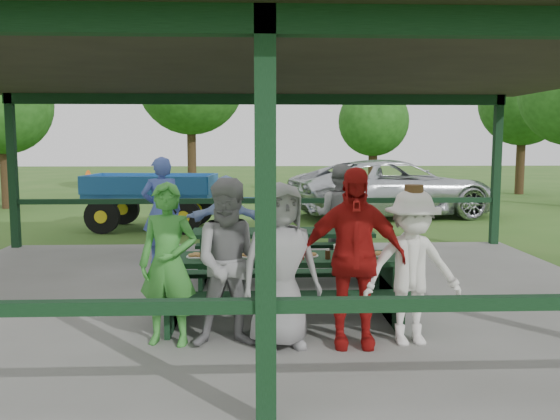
{
  "coord_description": "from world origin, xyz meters",
  "views": [
    {
      "loc": [
        -0.07,
        -7.96,
        2.18
      ],
      "look_at": [
        0.25,
        -0.3,
        1.29
      ],
      "focal_mm": 38.0,
      "sensor_mm": 36.0,
      "label": 1
    }
  ],
  "objects_px": {
    "contestant_grey_mid": "(280,265)",
    "farm_trailer": "(152,200)",
    "picnic_table_near": "(282,279)",
    "spectator_grey": "(339,216)",
    "contestant_red": "(353,257)",
    "spectator_lblue": "(227,221)",
    "picnic_table_far": "(282,249)",
    "contestant_grey_left": "(233,263)",
    "contestant_green": "(168,264)",
    "pickup_truck": "(394,188)",
    "contestant_white_fedora": "(412,267)",
    "spectator_blue": "(162,210)"
  },
  "relations": [
    {
      "from": "contestant_grey_mid",
      "to": "farm_trailer",
      "type": "distance_m",
      "value": 9.39
    },
    {
      "from": "picnic_table_near",
      "to": "spectator_grey",
      "type": "distance_m",
      "value": 3.15
    },
    {
      "from": "contestant_red",
      "to": "spectator_lblue",
      "type": "bearing_deg",
      "value": 113.29
    },
    {
      "from": "picnic_table_near",
      "to": "farm_trailer",
      "type": "height_order",
      "value": "farm_trailer"
    },
    {
      "from": "picnic_table_far",
      "to": "contestant_grey_left",
      "type": "relative_size",
      "value": 1.57
    },
    {
      "from": "picnic_table_far",
      "to": "contestant_green",
      "type": "height_order",
      "value": "contestant_green"
    },
    {
      "from": "contestant_grey_mid",
      "to": "pickup_truck",
      "type": "distance_m",
      "value": 11.7
    },
    {
      "from": "spectator_grey",
      "to": "picnic_table_far",
      "type": "bearing_deg",
      "value": 67.87
    },
    {
      "from": "picnic_table_near",
      "to": "contestant_grey_left",
      "type": "xyz_separation_m",
      "value": [
        -0.55,
        -0.88,
        0.38
      ]
    },
    {
      "from": "contestant_grey_mid",
      "to": "contestant_red",
      "type": "height_order",
      "value": "contestant_red"
    },
    {
      "from": "picnic_table_near",
      "to": "picnic_table_far",
      "type": "distance_m",
      "value": 2.0
    },
    {
      "from": "spectator_grey",
      "to": "contestant_red",
      "type": "bearing_deg",
      "value": 108.44
    },
    {
      "from": "contestant_green",
      "to": "contestant_red",
      "type": "distance_m",
      "value": 1.88
    },
    {
      "from": "contestant_grey_mid",
      "to": "spectator_grey",
      "type": "relative_size",
      "value": 0.98
    },
    {
      "from": "picnic_table_near",
      "to": "contestant_green",
      "type": "distance_m",
      "value": 1.48
    },
    {
      "from": "contestant_grey_mid",
      "to": "spectator_grey",
      "type": "distance_m",
      "value": 4.03
    },
    {
      "from": "contestant_green",
      "to": "farm_trailer",
      "type": "xyz_separation_m",
      "value": [
        -1.68,
        8.83,
        -0.21
      ]
    },
    {
      "from": "contestant_white_fedora",
      "to": "spectator_lblue",
      "type": "bearing_deg",
      "value": 113.76
    },
    {
      "from": "spectator_lblue",
      "to": "spectator_blue",
      "type": "bearing_deg",
      "value": -13.81
    },
    {
      "from": "spectator_blue",
      "to": "pickup_truck",
      "type": "xyz_separation_m",
      "value": [
        5.62,
        6.84,
        -0.18
      ]
    },
    {
      "from": "contestant_red",
      "to": "contestant_white_fedora",
      "type": "bearing_deg",
      "value": 4.8
    },
    {
      "from": "farm_trailer",
      "to": "contestant_green",
      "type": "bearing_deg",
      "value": -74.05
    },
    {
      "from": "contestant_green",
      "to": "spectator_lblue",
      "type": "distance_m",
      "value": 3.77
    },
    {
      "from": "picnic_table_far",
      "to": "contestant_grey_mid",
      "type": "relative_size",
      "value": 1.6
    },
    {
      "from": "contestant_grey_left",
      "to": "pickup_truck",
      "type": "bearing_deg",
      "value": 64.86
    },
    {
      "from": "contestant_red",
      "to": "spectator_lblue",
      "type": "relative_size",
      "value": 1.19
    },
    {
      "from": "contestant_white_fedora",
      "to": "pickup_truck",
      "type": "xyz_separation_m",
      "value": [
        2.43,
        11.04,
        -0.07
      ]
    },
    {
      "from": "contestant_white_fedora",
      "to": "spectator_lblue",
      "type": "distance_m",
      "value": 4.37
    },
    {
      "from": "spectator_lblue",
      "to": "farm_trailer",
      "type": "xyz_separation_m",
      "value": [
        -2.1,
        5.08,
        -0.14
      ]
    },
    {
      "from": "picnic_table_near",
      "to": "contestant_red",
      "type": "distance_m",
      "value": 1.21
    },
    {
      "from": "picnic_table_far",
      "to": "contestant_red",
      "type": "bearing_deg",
      "value": -78.71
    },
    {
      "from": "contestant_grey_mid",
      "to": "picnic_table_far",
      "type": "bearing_deg",
      "value": 69.47
    },
    {
      "from": "spectator_blue",
      "to": "contestant_green",
      "type": "bearing_deg",
      "value": 88.02
    },
    {
      "from": "spectator_blue",
      "to": "contestant_red",
      "type": "bearing_deg",
      "value": 109.67
    },
    {
      "from": "contestant_white_fedora",
      "to": "picnic_table_far",
      "type": "bearing_deg",
      "value": 107.99
    },
    {
      "from": "contestant_red",
      "to": "picnic_table_near",
      "type": "bearing_deg",
      "value": 128.87
    },
    {
      "from": "contestant_grey_left",
      "to": "spectator_grey",
      "type": "bearing_deg",
      "value": 62.89
    },
    {
      "from": "picnic_table_near",
      "to": "contestant_white_fedora",
      "type": "bearing_deg",
      "value": -34.76
    },
    {
      "from": "spectator_blue",
      "to": "pickup_truck",
      "type": "height_order",
      "value": "spectator_blue"
    },
    {
      "from": "contestant_grey_left",
      "to": "farm_trailer",
      "type": "bearing_deg",
      "value": 100.69
    },
    {
      "from": "picnic_table_near",
      "to": "contestant_grey_mid",
      "type": "height_order",
      "value": "contestant_grey_mid"
    },
    {
      "from": "picnic_table_near",
      "to": "spectator_lblue",
      "type": "bearing_deg",
      "value": 104.87
    },
    {
      "from": "contestant_red",
      "to": "contestant_white_fedora",
      "type": "relative_size",
      "value": 1.11
    },
    {
      "from": "spectator_grey",
      "to": "spectator_blue",
      "type": "bearing_deg",
      "value": 17.51
    },
    {
      "from": "spectator_blue",
      "to": "farm_trailer",
      "type": "relative_size",
      "value": 0.43
    },
    {
      "from": "contestant_green",
      "to": "farm_trailer",
      "type": "height_order",
      "value": "contestant_green"
    },
    {
      "from": "contestant_grey_left",
      "to": "contestant_green",
      "type": "bearing_deg",
      "value": 168.65
    },
    {
      "from": "spectator_lblue",
      "to": "spectator_blue",
      "type": "relative_size",
      "value": 0.84
    },
    {
      "from": "pickup_truck",
      "to": "farm_trailer",
      "type": "bearing_deg",
      "value": 95.27
    },
    {
      "from": "contestant_grey_left",
      "to": "spectator_blue",
      "type": "xyz_separation_m",
      "value": [
        -1.36,
        4.19,
        0.05
      ]
    }
  ]
}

